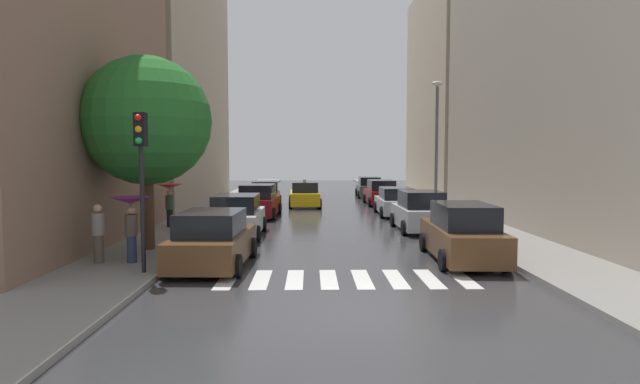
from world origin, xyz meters
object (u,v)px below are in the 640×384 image
Objects in this scene: parked_car_left_third at (259,202)px; pedestrian_near_tree at (131,212)px; pedestrian_foreground at (169,194)px; taxi_midroad at (305,195)px; parked_car_right_nearest at (462,234)px; parked_car_right_second at (420,212)px; parked_car_left_fourth at (265,195)px; street_tree_left at (147,121)px; parked_car_right_fourth at (381,193)px; pedestrian_by_kerb at (98,232)px; parked_car_right_fifth at (369,188)px; parked_car_left_second at (237,217)px; parked_car_right_third at (396,202)px; parked_car_left_nearest at (213,241)px; traffic_light_left_corner at (141,156)px; lamp_post_right at (437,139)px.

parked_car_left_third is 2.30× the size of pedestrian_near_tree.
taxi_midroad is at bearing -3.26° from pedestrian_foreground.
parked_car_right_nearest reaches higher than parked_car_right_second.
street_tree_left is (-2.53, -16.11, 3.68)m from parked_car_left_fourth.
parked_car_right_fourth is at bearing -45.18° from parked_car_left_third.
parked_car_right_fourth is 21.93m from pedestrian_near_tree.
parked_car_right_fourth is (7.58, 6.85, -0.04)m from parked_car_left_third.
parked_car_right_nearest is 13.07m from pedestrian_foreground.
pedestrian_by_kerb is (-0.96, -0.01, -0.59)m from pedestrian_near_tree.
parked_car_right_fifth is 2.44× the size of pedestrian_by_kerb.
parked_car_right_nearest is 6.55m from parked_car_right_second.
pedestrian_foreground is at bearing 147.20° from parked_car_left_third.
parked_car_left_second is 2.27× the size of pedestrian_near_tree.
parked_car_left_second is 2.54× the size of pedestrian_by_kerb.
street_tree_left is (-10.24, -17.23, 3.67)m from parked_car_right_fourth.
parked_car_left_fourth is (-0.13, 5.73, -0.04)m from parked_car_left_third.
parked_car_right_second is at bearing -178.37° from parked_car_right_third.
parked_car_right_third is at bearing -28.02° from parked_car_left_nearest.
taxi_midroad is at bearing 78.13° from traffic_light_left_corner.
parked_car_right_nearest is at bearing 179.17° from parked_car_right_fourth.
parked_car_right_nearest is 1.15× the size of parked_car_right_second.
street_tree_left is at bearing 168.55° from parked_car_left_fourth.
traffic_light_left_corner is at bearing 155.08° from parked_car_right_fourth.
pedestrian_by_kerb is at bearing 150.99° from parked_car_left_second.
lamp_post_right is at bearing -169.17° from parked_car_right_fourth.
parked_car_right_second is (0.08, 6.55, -0.02)m from parked_car_right_nearest.
parked_car_right_second reaches higher than parked_car_right_fourth.
parked_car_left_third is at bearing -2.13° from parked_car_left_second.
parked_car_right_fifth is at bearing -14.33° from parked_car_left_nearest.
parked_car_right_nearest is at bearing -123.30° from parked_car_left_second.
parked_car_right_nearest is at bearing -99.33° from lamp_post_right.
parked_car_right_nearest is 0.74× the size of street_tree_left.
parked_car_right_third is (7.55, 0.67, -0.09)m from parked_car_left_third.
parked_car_left_fourth is at bearing 85.39° from traffic_light_left_corner.
parked_car_left_second is at bearing 3.13° from parked_car_left_nearest.
parked_car_right_fourth reaches higher than parked_car_left_nearest.
pedestrian_by_kerb is (-3.23, -5.89, 0.26)m from parked_car_left_second.
pedestrian_foreground is 1.10× the size of pedestrian_by_kerb.
pedestrian_by_kerb reaches higher than parked_car_right_second.
parked_car_left_third is at bearing 171.34° from lamp_post_right.
parked_car_left_fourth is at bearing 142.80° from lamp_post_right.
parked_car_left_fourth is at bearing -0.67° from parked_car_left_second.
street_tree_left is at bearing 137.92° from parked_car_right_third.
pedestrian_foreground is (-11.12, 0.40, 0.80)m from parked_car_right_second.
pedestrian_by_kerb reaches higher than parked_car_right_third.
parked_car_right_third is (7.77, 7.42, -0.07)m from parked_car_left_second.
parked_car_right_second is (7.65, -5.27, -0.01)m from parked_car_left_third.
pedestrian_by_kerb is at bearing -109.07° from street_tree_left.
parked_car_right_fifth is 27.90m from pedestrian_near_tree.
traffic_light_left_corner reaches higher than parked_car_right_third.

